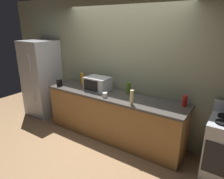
# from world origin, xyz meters

# --- Properties ---
(ground_plane) EXTENTS (8.00, 8.00, 0.00)m
(ground_plane) POSITION_xyz_m (0.00, 0.00, 0.00)
(ground_plane) COLOR #93704C
(back_wall) EXTENTS (6.40, 0.10, 2.70)m
(back_wall) POSITION_xyz_m (0.00, 0.81, 1.35)
(back_wall) COLOR gray
(back_wall) RESTS_ON ground_plane
(counter_run) EXTENTS (2.84, 0.64, 0.90)m
(counter_run) POSITION_xyz_m (0.00, 0.40, 0.45)
(counter_run) COLOR #9E6B38
(counter_run) RESTS_ON ground_plane
(refrigerator) EXTENTS (0.72, 0.73, 1.80)m
(refrigerator) POSITION_xyz_m (-2.05, 0.40, 0.90)
(refrigerator) COLOR #B7BABF
(refrigerator) RESTS_ON ground_plane
(microwave) EXTENTS (0.48, 0.35, 0.27)m
(microwave) POSITION_xyz_m (-0.38, 0.45, 1.04)
(microwave) COLOR #B7BABF
(microwave) RESTS_ON counter_run
(cordless_phone) EXTENTS (0.07, 0.12, 0.15)m
(cordless_phone) POSITION_xyz_m (-1.22, 0.21, 0.98)
(cordless_phone) COLOR black
(cordless_phone) RESTS_ON counter_run
(bottle_hand_soap) EXTENTS (0.06, 0.06, 0.26)m
(bottle_hand_soap) POSITION_xyz_m (0.55, 0.17, 1.03)
(bottle_hand_soap) COLOR beige
(bottle_hand_soap) RESTS_ON counter_run
(bottle_dish_soap) EXTENTS (0.07, 0.07, 0.25)m
(bottle_dish_soap) POSITION_xyz_m (-0.93, 0.60, 1.02)
(bottle_dish_soap) COLOR orange
(bottle_dish_soap) RESTS_ON counter_run
(bottle_hot_sauce) EXTENTS (0.07, 0.07, 0.18)m
(bottle_hot_sauce) POSITION_xyz_m (1.28, 0.60, 0.99)
(bottle_hot_sauce) COLOR red
(bottle_hot_sauce) RESTS_ON counter_run
(bottle_olive_oil) EXTENTS (0.08, 0.08, 0.22)m
(bottle_olive_oil) POSITION_xyz_m (0.23, 0.62, 1.01)
(bottle_olive_oil) COLOR #4C6B19
(bottle_olive_oil) RESTS_ON counter_run
(mug_white) EXTENTS (0.08, 0.08, 0.09)m
(mug_white) POSITION_xyz_m (-0.02, 0.20, 0.95)
(mug_white) COLOR white
(mug_white) RESTS_ON counter_run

